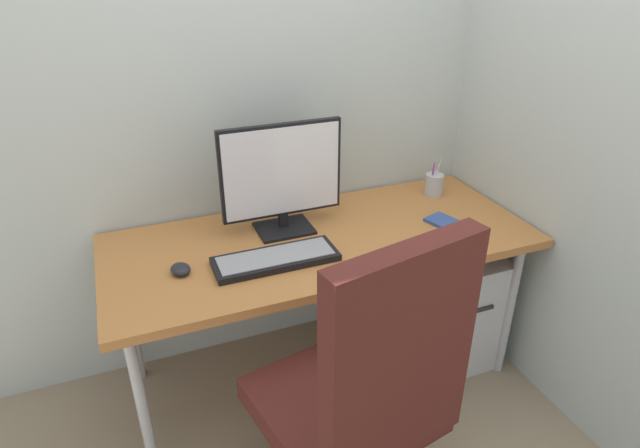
{
  "coord_description": "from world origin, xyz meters",
  "views": [
    {
      "loc": [
        -0.69,
        -1.72,
        1.74
      ],
      "look_at": [
        -0.04,
        -0.07,
        0.81
      ],
      "focal_mm": 30.14,
      "sensor_mm": 36.0,
      "label": 1
    }
  ],
  "objects_px": {
    "filing_cabinet": "(436,300)",
    "pen_holder": "(434,184)",
    "notebook": "(453,226)",
    "mouse": "(180,269)",
    "office_chair": "(366,391)",
    "keyboard": "(276,259)",
    "monitor": "(282,176)"
  },
  "relations": [
    {
      "from": "filing_cabinet",
      "to": "keyboard",
      "type": "relative_size",
      "value": 1.2
    },
    {
      "from": "keyboard",
      "to": "mouse",
      "type": "bearing_deg",
      "value": 171.53
    },
    {
      "from": "filing_cabinet",
      "to": "keyboard",
      "type": "xyz_separation_m",
      "value": [
        -0.78,
        -0.08,
        0.45
      ]
    },
    {
      "from": "monitor",
      "to": "notebook",
      "type": "distance_m",
      "value": 0.73
    },
    {
      "from": "monitor",
      "to": "keyboard",
      "type": "xyz_separation_m",
      "value": [
        -0.11,
        -0.23,
        -0.22
      ]
    },
    {
      "from": "office_chair",
      "to": "notebook",
      "type": "relative_size",
      "value": 4.83
    },
    {
      "from": "filing_cabinet",
      "to": "pen_holder",
      "type": "relative_size",
      "value": 3.06
    },
    {
      "from": "keyboard",
      "to": "pen_holder",
      "type": "xyz_separation_m",
      "value": [
        0.85,
        0.3,
        0.04
      ]
    },
    {
      "from": "keyboard",
      "to": "mouse",
      "type": "distance_m",
      "value": 0.34
    },
    {
      "from": "filing_cabinet",
      "to": "notebook",
      "type": "relative_size",
      "value": 2.33
    },
    {
      "from": "filing_cabinet",
      "to": "pen_holder",
      "type": "distance_m",
      "value": 0.54
    },
    {
      "from": "keyboard",
      "to": "office_chair",
      "type": "bearing_deg",
      "value": -82.0
    },
    {
      "from": "monitor",
      "to": "pen_holder",
      "type": "relative_size",
      "value": 2.73
    },
    {
      "from": "monitor",
      "to": "notebook",
      "type": "bearing_deg",
      "value": -20.99
    },
    {
      "from": "office_chair",
      "to": "keyboard",
      "type": "relative_size",
      "value": 2.48
    },
    {
      "from": "monitor",
      "to": "mouse",
      "type": "xyz_separation_m",
      "value": [
        -0.44,
        -0.19,
        -0.21
      ]
    },
    {
      "from": "mouse",
      "to": "notebook",
      "type": "bearing_deg",
      "value": -20.87
    },
    {
      "from": "filing_cabinet",
      "to": "notebook",
      "type": "xyz_separation_m",
      "value": [
        -0.03,
        -0.1,
        0.44
      ]
    },
    {
      "from": "pen_holder",
      "to": "notebook",
      "type": "xyz_separation_m",
      "value": [
        -0.1,
        -0.31,
        -0.04
      ]
    },
    {
      "from": "mouse",
      "to": "notebook",
      "type": "xyz_separation_m",
      "value": [
        1.09,
        -0.06,
        -0.01
      ]
    },
    {
      "from": "notebook",
      "to": "pen_holder",
      "type": "bearing_deg",
      "value": 54.08
    },
    {
      "from": "mouse",
      "to": "notebook",
      "type": "relative_size",
      "value": 0.35
    },
    {
      "from": "office_chair",
      "to": "filing_cabinet",
      "type": "distance_m",
      "value": 1.02
    },
    {
      "from": "office_chair",
      "to": "filing_cabinet",
      "type": "xyz_separation_m",
      "value": [
        0.7,
        0.67,
        -0.31
      ]
    },
    {
      "from": "office_chair",
      "to": "monitor",
      "type": "bearing_deg",
      "value": 88.27
    },
    {
      "from": "office_chair",
      "to": "pen_holder",
      "type": "distance_m",
      "value": 1.19
    },
    {
      "from": "pen_holder",
      "to": "notebook",
      "type": "height_order",
      "value": "pen_holder"
    },
    {
      "from": "mouse",
      "to": "keyboard",
      "type": "bearing_deg",
      "value": -26.03
    },
    {
      "from": "mouse",
      "to": "pen_holder",
      "type": "height_order",
      "value": "pen_holder"
    },
    {
      "from": "filing_cabinet",
      "to": "monitor",
      "type": "xyz_separation_m",
      "value": [
        -0.68,
        0.15,
        0.67
      ]
    },
    {
      "from": "office_chair",
      "to": "keyboard",
      "type": "height_order",
      "value": "office_chair"
    },
    {
      "from": "keyboard",
      "to": "notebook",
      "type": "xyz_separation_m",
      "value": [
        0.75,
        -0.01,
        -0.01
      ]
    }
  ]
}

